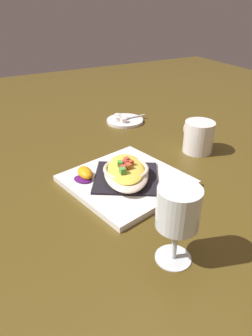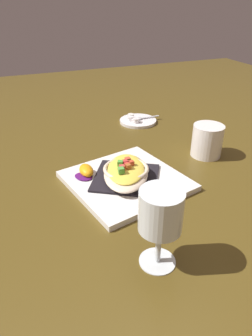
{
  "view_description": "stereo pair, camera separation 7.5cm",
  "coord_description": "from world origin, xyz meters",
  "px_view_note": "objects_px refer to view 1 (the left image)",
  "views": [
    {
      "loc": [
        -0.31,
        -0.57,
        0.42
      ],
      "look_at": [
        0.0,
        0.0,
        0.04
      ],
      "focal_mm": 32.71,
      "sensor_mm": 36.0,
      "label": 1
    },
    {
      "loc": [
        -0.24,
        -0.6,
        0.42
      ],
      "look_at": [
        0.0,
        0.0,
        0.04
      ],
      "focal_mm": 32.71,
      "sensor_mm": 36.0,
      "label": 2
    }
  ],
  "objects_px": {
    "stemmed_glass": "(178,212)",
    "creamer_saucer": "(125,121)",
    "gratin_dish": "(126,171)",
    "creamer_cup_2": "(123,120)",
    "orange_garnish": "(85,174)",
    "creamer_cup_0": "(118,116)",
    "square_plate": "(126,181)",
    "creamer_cup_1": "(118,119)",
    "coffee_mug": "(198,138)",
    "spoon": "(127,118)"
  },
  "relations": [
    {
      "from": "square_plate",
      "to": "creamer_saucer",
      "type": "height_order",
      "value": "square_plate"
    },
    {
      "from": "orange_garnish",
      "to": "square_plate",
      "type": "bearing_deg",
      "value": -30.5
    },
    {
      "from": "creamer_cup_0",
      "to": "creamer_cup_1",
      "type": "xyz_separation_m",
      "value": [
        -0.01,
        -0.02,
        0.0
      ]
    },
    {
      "from": "stemmed_glass",
      "to": "creamer_cup_1",
      "type": "bearing_deg",
      "value": 71.84
    },
    {
      "from": "creamer_cup_2",
      "to": "creamer_saucer",
      "type": "bearing_deg",
      "value": 51.3
    },
    {
      "from": "orange_garnish",
      "to": "coffee_mug",
      "type": "xyz_separation_m",
      "value": [
        0.36,
        0.01,
        0.02
      ]
    },
    {
      "from": "creamer_cup_0",
      "to": "creamer_cup_1",
      "type": "bearing_deg",
      "value": -116.05
    },
    {
      "from": "spoon",
      "to": "stemmed_glass",
      "type": "bearing_deg",
      "value": -111.36
    },
    {
      "from": "orange_garnish",
      "to": "stemmed_glass",
      "type": "bearing_deg",
      "value": -81.67
    },
    {
      "from": "stemmed_glass",
      "to": "spoon",
      "type": "bearing_deg",
      "value": 68.64
    },
    {
      "from": "square_plate",
      "to": "stemmed_glass",
      "type": "bearing_deg",
      "value": -99.35
    },
    {
      "from": "square_plate",
      "to": "orange_garnish",
      "type": "xyz_separation_m",
      "value": [
        -0.09,
        0.05,
        0.02
      ]
    },
    {
      "from": "gratin_dish",
      "to": "orange_garnish",
      "type": "bearing_deg",
      "value": 149.45
    },
    {
      "from": "coffee_mug",
      "to": "creamer_cup_2",
      "type": "bearing_deg",
      "value": 109.01
    },
    {
      "from": "coffee_mug",
      "to": "creamer_cup_1",
      "type": "distance_m",
      "value": 0.33
    },
    {
      "from": "square_plate",
      "to": "creamer_cup_0",
      "type": "xyz_separation_m",
      "value": [
        0.18,
        0.4,
        0.01
      ]
    },
    {
      "from": "creamer_saucer",
      "to": "stemmed_glass",
      "type": "bearing_deg",
      "value": -110.6
    },
    {
      "from": "stemmed_glass",
      "to": "creamer_cup_1",
      "type": "height_order",
      "value": "stemmed_glass"
    },
    {
      "from": "orange_garnish",
      "to": "stemmed_glass",
      "type": "distance_m",
      "value": 0.33
    },
    {
      "from": "orange_garnish",
      "to": "creamer_cup_2",
      "type": "distance_m",
      "value": 0.4
    },
    {
      "from": "creamer_saucer",
      "to": "spoon",
      "type": "bearing_deg",
      "value": -0.27
    },
    {
      "from": "creamer_cup_0",
      "to": "stemmed_glass",
      "type": "bearing_deg",
      "value": -108.46
    },
    {
      "from": "stemmed_glass",
      "to": "creamer_saucer",
      "type": "bearing_deg",
      "value": 69.4
    },
    {
      "from": "gratin_dish",
      "to": "creamer_cup_2",
      "type": "height_order",
      "value": "gratin_dish"
    },
    {
      "from": "coffee_mug",
      "to": "gratin_dish",
      "type": "bearing_deg",
      "value": -167.81
    },
    {
      "from": "creamer_cup_0",
      "to": "creamer_cup_2",
      "type": "height_order",
      "value": "same"
    },
    {
      "from": "orange_garnish",
      "to": "creamer_cup_2",
      "type": "relative_size",
      "value": 2.88
    },
    {
      "from": "stemmed_glass",
      "to": "creamer_cup_0",
      "type": "distance_m",
      "value": 0.7
    },
    {
      "from": "orange_garnish",
      "to": "stemmed_glass",
      "type": "height_order",
      "value": "stemmed_glass"
    },
    {
      "from": "gratin_dish",
      "to": "creamer_cup_1",
      "type": "xyz_separation_m",
      "value": [
        0.16,
        0.37,
        -0.02
      ]
    },
    {
      "from": "gratin_dish",
      "to": "square_plate",
      "type": "bearing_deg",
      "value": 35.78
    },
    {
      "from": "orange_garnish",
      "to": "coffee_mug",
      "type": "distance_m",
      "value": 0.36
    },
    {
      "from": "spoon",
      "to": "creamer_cup_1",
      "type": "distance_m",
      "value": 0.04
    },
    {
      "from": "gratin_dish",
      "to": "creamer_cup_2",
      "type": "xyz_separation_m",
      "value": [
        0.18,
        0.35,
        -0.02
      ]
    },
    {
      "from": "gratin_dish",
      "to": "creamer_saucer",
      "type": "distance_m",
      "value": 0.42
    },
    {
      "from": "gratin_dish",
      "to": "creamer_saucer",
      "type": "bearing_deg",
      "value": 62.33
    },
    {
      "from": "gratin_dish",
      "to": "creamer_cup_1",
      "type": "height_order",
      "value": "gratin_dish"
    },
    {
      "from": "creamer_cup_1",
      "to": "creamer_cup_2",
      "type": "bearing_deg",
      "value": -64.49
    },
    {
      "from": "stemmed_glass",
      "to": "creamer_saucer",
      "type": "height_order",
      "value": "stemmed_glass"
    },
    {
      "from": "stemmed_glass",
      "to": "creamer_cup_0",
      "type": "relative_size",
      "value": 6.28
    },
    {
      "from": "stemmed_glass",
      "to": "creamer_cup_0",
      "type": "xyz_separation_m",
      "value": [
        0.22,
        0.66,
        -0.09
      ]
    },
    {
      "from": "coffee_mug",
      "to": "creamer_saucer",
      "type": "xyz_separation_m",
      "value": [
        -0.08,
        0.31,
        -0.04
      ]
    },
    {
      "from": "creamer_cup_1",
      "to": "coffee_mug",
      "type": "bearing_deg",
      "value": -70.47
    },
    {
      "from": "creamer_cup_0",
      "to": "creamer_cup_2",
      "type": "relative_size",
      "value": 1.0
    },
    {
      "from": "creamer_cup_0",
      "to": "creamer_cup_2",
      "type": "bearing_deg",
      "value": -90.27
    },
    {
      "from": "gratin_dish",
      "to": "creamer_cup_2",
      "type": "distance_m",
      "value": 0.39
    },
    {
      "from": "square_plate",
      "to": "creamer_cup_0",
      "type": "relative_size",
      "value": 10.94
    },
    {
      "from": "creamer_cup_0",
      "to": "creamer_saucer",
      "type": "bearing_deg",
      "value": -51.84
    },
    {
      "from": "creamer_saucer",
      "to": "creamer_cup_0",
      "type": "distance_m",
      "value": 0.03
    },
    {
      "from": "coffee_mug",
      "to": "creamer_cup_2",
      "type": "height_order",
      "value": "coffee_mug"
    }
  ]
}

